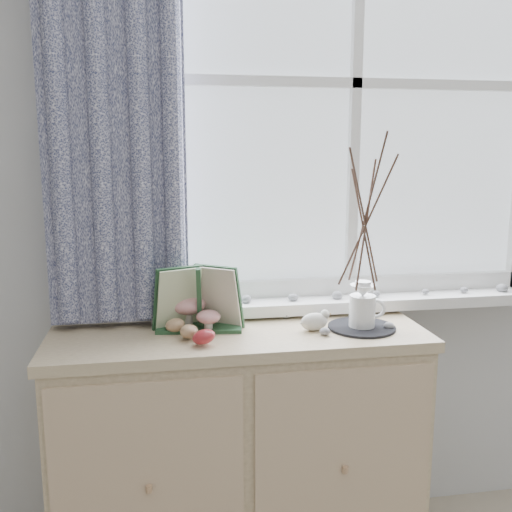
# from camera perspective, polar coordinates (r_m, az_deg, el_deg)

# --- Properties ---
(sideboard) EXTENTS (1.20, 0.45, 0.85)m
(sideboard) POSITION_cam_1_polar(r_m,az_deg,el_deg) (2.02, -1.71, -18.99)
(sideboard) COLOR beige
(sideboard) RESTS_ON ground
(botanical_book) EXTENTS (0.33, 0.17, 0.22)m
(botanical_book) POSITION_cam_1_polar(r_m,az_deg,el_deg) (1.80, -5.67, -4.32)
(botanical_book) COLOR #214427
(botanical_book) RESTS_ON sideboard
(toadstool_cluster) EXTENTS (0.16, 0.17, 0.11)m
(toadstool_cluster) POSITION_cam_1_polar(r_m,az_deg,el_deg) (1.86, -6.32, -5.25)
(toadstool_cluster) COLOR beige
(toadstool_cluster) RESTS_ON sideboard
(wooden_eggs) EXTENTS (0.14, 0.17, 0.07)m
(wooden_eggs) POSITION_cam_1_polar(r_m,az_deg,el_deg) (1.76, -6.72, -7.46)
(wooden_eggs) COLOR tan
(wooden_eggs) RESTS_ON sideboard
(songbird_figurine) EXTENTS (0.13, 0.08, 0.06)m
(songbird_figurine) POSITION_cam_1_polar(r_m,az_deg,el_deg) (1.85, 5.83, -6.44)
(songbird_figurine) COLOR silver
(songbird_figurine) RESTS_ON sideboard
(crocheted_doily) EXTENTS (0.22, 0.22, 0.01)m
(crocheted_doily) POSITION_cam_1_polar(r_m,az_deg,el_deg) (1.90, 10.51, -7.03)
(crocheted_doily) COLOR black
(crocheted_doily) RESTS_ON sideboard
(twig_pitcher) EXTENTS (0.27, 0.27, 0.63)m
(twig_pitcher) POSITION_cam_1_polar(r_m,az_deg,el_deg) (1.82, 10.89, 3.86)
(twig_pitcher) COLOR white
(twig_pitcher) RESTS_ON crocheted_doily
(sideboard_pebbles) EXTENTS (0.33, 0.23, 0.02)m
(sideboard_pebbles) POSITION_cam_1_polar(r_m,az_deg,el_deg) (1.92, 7.97, -6.45)
(sideboard_pebbles) COLOR gray
(sideboard_pebbles) RESTS_ON sideboard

